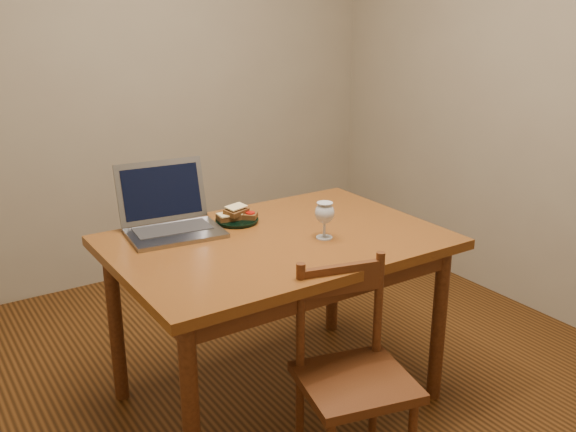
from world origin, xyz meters
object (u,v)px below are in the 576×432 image
table (277,258)px  chair (353,366)px  plate (237,221)px  milk_glass (325,220)px  laptop (169,213)px

table → chair: chair is taller
plate → milk_glass: (0.20, -0.36, 0.07)m
table → laptop: size_ratio=3.20×
milk_glass → plate: bearing=118.9°
table → milk_glass: bearing=-34.3°
chair → milk_glass: milk_glass is taller
table → plate: plate is taller
plate → laptop: size_ratio=0.46×
table → milk_glass: 0.25m
table → chair: (-0.02, -0.54, -0.22)m
chair → laptop: bearing=122.3°
chair → plate: bearing=104.8°
laptop → table: bearing=-39.8°
milk_glass → laptop: bearing=137.5°
chair → milk_glass: 0.60m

